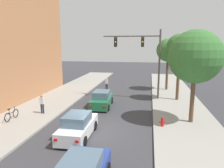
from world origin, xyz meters
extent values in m
plane|color=#38383D|center=(0.00, 0.00, 0.00)|extent=(120.00, 120.00, 0.00)
cube|color=#99968E|center=(-6.50, 0.00, 0.07)|extent=(5.00, 60.00, 0.15)
cube|color=#99968E|center=(6.50, 0.00, 0.07)|extent=(5.00, 60.00, 0.15)
cylinder|color=#514C47|center=(4.60, 9.61, 3.90)|extent=(0.20, 0.20, 7.50)
cylinder|color=#514C47|center=(1.53, 9.61, 6.95)|extent=(6.13, 0.14, 0.14)
cube|color=black|center=(2.76, 9.61, 6.33)|extent=(0.32, 0.28, 1.05)
sphere|color=#2D2823|center=(2.76, 9.46, 6.66)|extent=(0.18, 0.18, 0.18)
sphere|color=yellow|center=(2.76, 9.46, 6.33)|extent=(0.18, 0.18, 0.18)
sphere|color=#2D2823|center=(2.76, 9.46, 6.00)|extent=(0.18, 0.18, 0.18)
cube|color=black|center=(-0.18, 9.61, 6.33)|extent=(0.32, 0.28, 1.05)
sphere|color=#2D2823|center=(-0.18, 9.46, 6.66)|extent=(0.18, 0.18, 0.18)
sphere|color=yellow|center=(-0.18, 9.46, 6.33)|extent=(0.18, 0.18, 0.18)
sphere|color=#2D2823|center=(-0.18, 9.46, 6.00)|extent=(0.18, 0.18, 0.18)
cube|color=white|center=(1.29, 9.59, 6.50)|extent=(0.60, 0.03, 0.44)
cube|color=#1E663D|center=(-0.95, 5.99, 0.56)|extent=(1.92, 4.28, 0.80)
cube|color=slate|center=(-0.95, 5.84, 1.28)|extent=(1.60, 2.08, 0.64)
cylinder|color=black|center=(-1.83, 7.25, 0.32)|extent=(0.25, 0.65, 0.64)
cylinder|color=black|center=(-0.22, 7.33, 0.32)|extent=(0.25, 0.65, 0.64)
cylinder|color=black|center=(-1.69, 4.65, 0.32)|extent=(0.25, 0.65, 0.64)
cylinder|color=black|center=(-0.08, 4.73, 0.32)|extent=(0.25, 0.65, 0.64)
cube|color=red|center=(-1.48, 3.84, 0.68)|extent=(0.20, 0.05, 0.14)
cube|color=red|center=(-0.21, 3.91, 0.68)|extent=(0.20, 0.05, 0.14)
cube|color=silver|center=(-0.97, -1.03, 0.56)|extent=(1.75, 4.22, 0.80)
cube|color=slate|center=(-0.97, -1.18, 1.28)|extent=(1.52, 2.02, 0.64)
cylinder|color=black|center=(-1.80, 0.26, 0.32)|extent=(0.23, 0.64, 0.64)
cylinder|color=black|center=(-0.18, 0.28, 0.32)|extent=(0.23, 0.64, 0.64)
cylinder|color=black|center=(-1.77, -2.34, 0.32)|extent=(0.23, 0.64, 0.64)
cylinder|color=black|center=(-0.15, -2.32, 0.32)|extent=(0.23, 0.64, 0.64)
cube|color=red|center=(-1.59, -3.16, 0.68)|extent=(0.20, 0.04, 0.14)
cube|color=red|center=(-0.31, -3.14, 0.68)|extent=(0.20, 0.04, 0.14)
cube|color=slate|center=(1.00, -6.37, 1.28)|extent=(1.52, 2.01, 0.64)
cylinder|color=black|center=(0.18, -4.93, 0.32)|extent=(0.22, 0.64, 0.64)
cylinder|color=#232847|center=(-5.58, 2.60, 0.57)|extent=(0.14, 0.14, 0.85)
cylinder|color=#232847|center=(-5.40, 2.60, 0.57)|extent=(0.14, 0.14, 0.85)
cube|color=silver|center=(-5.49, 2.60, 1.28)|extent=(0.36, 0.22, 0.56)
sphere|color=#9E7051|center=(-5.49, 2.60, 1.68)|extent=(0.22, 0.22, 0.22)
cylinder|color=#232847|center=(-2.12, 13.58, 0.42)|extent=(0.14, 0.14, 0.85)
cylinder|color=#232847|center=(-1.94, 13.58, 0.42)|extent=(0.14, 0.14, 0.85)
cube|color=silver|center=(-2.03, 13.58, 1.13)|extent=(0.36, 0.22, 0.56)
sphere|color=beige|center=(-2.03, 13.58, 1.53)|extent=(0.22, 0.22, 0.22)
torus|color=black|center=(-7.14, 1.23, 0.51)|extent=(0.08, 0.72, 0.72)
torus|color=black|center=(-7.11, 0.18, 0.51)|extent=(0.08, 0.72, 0.72)
cylinder|color=black|center=(-7.12, 0.71, 0.73)|extent=(0.07, 0.95, 0.05)
cylinder|color=black|center=(-7.12, 0.44, 0.91)|extent=(0.04, 0.04, 0.35)
cylinder|color=black|center=(-7.14, 1.13, 0.93)|extent=(0.04, 0.04, 0.40)
cube|color=black|center=(-7.12, 0.44, 1.09)|extent=(0.13, 0.24, 0.06)
cylinder|color=red|center=(4.64, 1.40, 0.43)|extent=(0.24, 0.24, 0.55)
sphere|color=red|center=(4.64, 1.40, 0.76)|extent=(0.22, 0.22, 0.22)
cylinder|color=red|center=(4.46, 1.40, 0.45)|extent=(0.12, 0.09, 0.09)
cylinder|color=red|center=(4.82, 1.40, 0.45)|extent=(0.12, 0.09, 0.09)
cylinder|color=brown|center=(6.87, 2.74, 1.92)|extent=(0.32, 0.32, 3.54)
sphere|color=#387033|center=(6.87, 2.74, 5.18)|extent=(3.97, 3.97, 3.97)
cylinder|color=brown|center=(6.63, 9.55, 2.45)|extent=(0.32, 0.32, 4.59)
sphere|color=#387033|center=(6.63, 9.55, 5.79)|extent=(2.80, 2.80, 2.80)
cylinder|color=brown|center=(5.88, 14.81, 2.18)|extent=(0.32, 0.32, 4.07)
sphere|color=#387033|center=(5.88, 14.81, 5.35)|extent=(3.01, 3.01, 3.01)
camera|label=1|loc=(3.60, -13.67, 6.06)|focal=33.80mm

